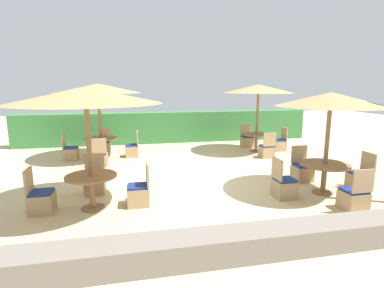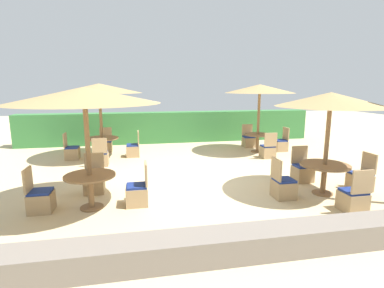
% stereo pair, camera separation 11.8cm
% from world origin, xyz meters
% --- Properties ---
extents(ground_plane, '(40.00, 40.00, 0.00)m').
position_xyz_m(ground_plane, '(0.00, 0.00, 0.00)').
color(ground_plane, '#D1BA8C').
extents(hedge_row, '(13.00, 0.70, 1.36)m').
position_xyz_m(hedge_row, '(0.00, 5.79, 0.68)').
color(hedge_row, '#387A3D').
rests_on(hedge_row, ground_plane).
extents(stone_border, '(10.00, 0.56, 0.41)m').
position_xyz_m(stone_border, '(0.00, -3.70, 0.20)').
color(stone_border, slate).
rests_on(stone_border, ground_plane).
extents(parasol_front_right, '(2.45, 2.45, 2.39)m').
position_xyz_m(parasol_front_right, '(2.77, -1.54, 2.22)').
color(parasol_front_right, olive).
rests_on(parasol_front_right, ground_plane).
extents(round_table_front_right, '(1.13, 1.13, 0.73)m').
position_xyz_m(round_table_front_right, '(2.77, -1.54, 0.58)').
color(round_table_front_right, olive).
rests_on(round_table_front_right, ground_plane).
extents(patio_chair_front_right_south, '(0.46, 0.46, 0.93)m').
position_xyz_m(patio_chair_front_right_south, '(2.75, -2.57, 0.26)').
color(patio_chair_front_right_south, tan).
rests_on(patio_chair_front_right_south, ground_plane).
extents(patio_chair_front_right_east, '(0.46, 0.46, 0.93)m').
position_xyz_m(patio_chair_front_right_east, '(3.82, -1.48, 0.26)').
color(patio_chair_front_right_east, tan).
rests_on(patio_chair_front_right_east, ground_plane).
extents(patio_chair_front_right_west, '(0.46, 0.46, 0.93)m').
position_xyz_m(patio_chair_front_right_west, '(1.70, -1.60, 0.26)').
color(patio_chair_front_right_west, tan).
rests_on(patio_chair_front_right_west, ground_plane).
extents(patio_chair_front_right_north, '(0.46, 0.46, 0.93)m').
position_xyz_m(patio_chair_front_right_north, '(2.80, -0.56, 0.26)').
color(patio_chair_front_right_north, tan).
rests_on(patio_chair_front_right_north, ground_plane).
extents(parasol_back_right, '(2.62, 2.62, 2.58)m').
position_xyz_m(parasol_back_right, '(3.05, 3.06, 2.41)').
color(parasol_back_right, olive).
rests_on(parasol_back_right, ground_plane).
extents(round_table_back_right, '(1.01, 1.01, 0.70)m').
position_xyz_m(round_table_back_right, '(3.05, 3.06, 0.55)').
color(round_table_back_right, olive).
rests_on(round_table_back_right, ground_plane).
extents(patio_chair_back_right_east, '(0.46, 0.46, 0.93)m').
position_xyz_m(patio_chair_back_right_east, '(4.03, 3.04, 0.26)').
color(patio_chair_back_right_east, tan).
rests_on(patio_chair_back_right_east, ground_plane).
extents(patio_chair_back_right_north, '(0.46, 0.46, 0.93)m').
position_xyz_m(patio_chair_back_right_north, '(3.08, 4.05, 0.26)').
color(patio_chair_back_right_north, tan).
rests_on(patio_chair_back_right_north, ground_plane).
extents(patio_chair_back_right_south, '(0.46, 0.46, 0.93)m').
position_xyz_m(patio_chair_back_right_south, '(3.03, 2.08, 0.26)').
color(patio_chair_back_right_south, tan).
rests_on(patio_chair_back_right_south, ground_plane).
extents(parasol_back_left, '(2.89, 2.89, 2.61)m').
position_xyz_m(parasol_back_left, '(-2.73, 3.14, 2.44)').
color(parasol_back_left, olive).
rests_on(parasol_back_left, ground_plane).
extents(round_table_back_left, '(1.13, 1.13, 0.74)m').
position_xyz_m(round_table_back_left, '(-2.73, 3.14, 0.59)').
color(round_table_back_left, olive).
rests_on(round_table_back_left, ground_plane).
extents(patio_chair_back_left_south, '(0.46, 0.46, 0.93)m').
position_xyz_m(patio_chair_back_left_south, '(-2.69, 2.09, 0.26)').
color(patio_chair_back_left_south, tan).
rests_on(patio_chair_back_left_south, ground_plane).
extents(patio_chair_back_left_east, '(0.46, 0.46, 0.93)m').
position_xyz_m(patio_chair_back_left_east, '(-1.67, 3.19, 0.26)').
color(patio_chair_back_left_east, tan).
rests_on(patio_chair_back_left_east, ground_plane).
extents(patio_chair_back_left_north, '(0.46, 0.46, 0.93)m').
position_xyz_m(patio_chair_back_left_north, '(-2.71, 4.18, 0.26)').
color(patio_chair_back_left_north, tan).
rests_on(patio_chair_back_left_north, ground_plane).
extents(patio_chair_back_left_west, '(0.46, 0.46, 0.93)m').
position_xyz_m(patio_chair_back_left_west, '(-3.77, 3.17, 0.26)').
color(patio_chair_back_left_west, tan).
rests_on(patio_chair_back_left_west, ground_plane).
extents(parasol_front_left, '(2.99, 2.99, 2.51)m').
position_xyz_m(parasol_front_left, '(-2.54, -1.38, 2.34)').
color(parasol_front_left, olive).
rests_on(parasol_front_left, ground_plane).
extents(round_table_front_left, '(1.04, 1.04, 0.73)m').
position_xyz_m(round_table_front_left, '(-2.54, -1.38, 0.57)').
color(round_table_front_left, olive).
rests_on(round_table_front_left, ground_plane).
extents(patio_chair_front_left_west, '(0.46, 0.46, 0.93)m').
position_xyz_m(patio_chair_front_left_west, '(-3.54, -1.36, 0.26)').
color(patio_chair_front_left_west, tan).
rests_on(patio_chair_front_left_west, ground_plane).
extents(patio_chair_front_left_east, '(0.46, 0.46, 0.93)m').
position_xyz_m(patio_chair_front_left_east, '(-1.58, -1.38, 0.26)').
color(patio_chair_front_left_east, tan).
rests_on(patio_chair_front_left_east, ground_plane).
extents(patio_chair_front_left_north, '(0.46, 0.46, 0.93)m').
position_xyz_m(patio_chair_front_left_north, '(-2.59, -0.41, 0.26)').
color(patio_chair_front_left_north, tan).
rests_on(patio_chair_front_left_north, ground_plane).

